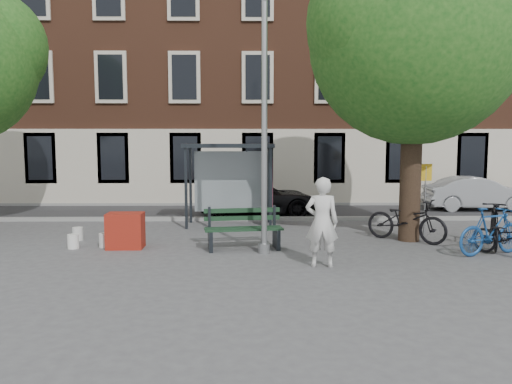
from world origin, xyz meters
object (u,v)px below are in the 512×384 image
object	(u,v)px
bike_a	(406,220)
car_silver	(477,193)
bike_d	(494,226)
car_dark	(260,198)
lamppost	(264,138)
painter	(322,222)
bus_shelter	(241,166)
notice_sign	(425,183)
bench	(243,231)
bike_c	(509,237)
red_stand	(125,231)
bike_b	(491,231)

from	to	relation	value
bike_a	car_silver	distance (m)	7.67
bike_d	car_dark	distance (m)	8.17
lamppost	painter	bearing A→B (deg)	-47.26
bus_shelter	notice_sign	bearing A→B (deg)	-23.87
bus_shelter	bike_a	bearing A→B (deg)	-31.23
painter	lamppost	bearing A→B (deg)	-41.75
bench	bike_a	size ratio (longest dim) A/B	0.91
lamppost	painter	size ratio (longest dim) A/B	3.13
bus_shelter	painter	distance (m)	5.78
bike_c	bike_d	xyz separation A→B (m)	(0.13, 0.96, 0.11)
bike_a	painter	bearing A→B (deg)	174.91
lamppost	red_stand	size ratio (longest dim) A/B	6.79
notice_sign	red_stand	bearing A→B (deg)	177.98
bike_b	bike_c	size ratio (longest dim) A/B	1.08
lamppost	bike_b	size ratio (longest dim) A/B	3.18
painter	bus_shelter	bearing A→B (deg)	-65.99
bench	bike_b	world-z (taller)	bike_b
bike_b	notice_sign	world-z (taller)	notice_sign
bike_d	car_dark	size ratio (longest dim) A/B	0.44
bus_shelter	bench	world-z (taller)	bus_shelter
bench	red_stand	size ratio (longest dim) A/B	2.24
bike_a	bike_b	xyz separation A→B (m)	(1.52, -1.63, -0.01)
bike_b	bike_d	distance (m)	0.85
bench	car_silver	xyz separation A→B (m)	(9.10, 6.92, 0.20)
bike_c	bike_b	bearing A→B (deg)	111.25
bike_a	bike_c	xyz separation A→B (m)	(1.82, -1.85, -0.12)
bench	bike_d	size ratio (longest dim) A/B	1.04
bus_shelter	car_silver	bearing A→B (deg)	19.85
car_dark	car_silver	world-z (taller)	car_silver
painter	bike_a	world-z (taller)	painter
bench	red_stand	xyz separation A→B (m)	(-2.99, 0.13, -0.01)
painter	car_dark	distance (m)	7.64
bike_d	car_dark	bearing A→B (deg)	-22.76
notice_sign	painter	bearing A→B (deg)	-147.27
bike_c	car_silver	world-z (taller)	car_silver
notice_sign	bike_d	bearing A→B (deg)	-56.26
bus_shelter	bike_a	distance (m)	5.42
car_silver	red_stand	xyz separation A→B (m)	(-12.10, -6.79, -0.21)
bike_c	car_silver	distance (m)	8.41
car_dark	car_silver	xyz separation A→B (m)	(8.55, 1.18, 0.04)
bike_b	red_stand	size ratio (longest dim) A/B	2.13
bike_d	car_silver	size ratio (longest dim) A/B	0.48
bus_shelter	bike_b	xyz separation A→B (m)	(6.01, -4.35, -1.34)
bike_d	notice_sign	distance (m)	2.11
bike_d	notice_sign	xyz separation A→B (m)	(-1.31, 1.34, 0.96)
car_silver	bike_b	bearing A→B (deg)	159.65
painter	bench	bearing A→B (deg)	-41.00
bus_shelter	bike_c	size ratio (longest dim) A/B	1.60
car_dark	red_stand	distance (m)	6.64
car_dark	car_silver	distance (m)	8.63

